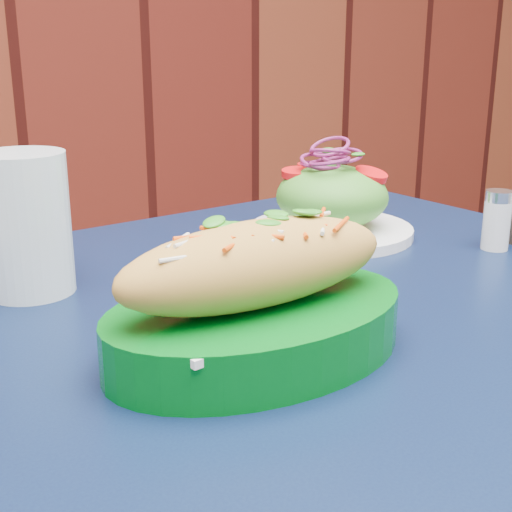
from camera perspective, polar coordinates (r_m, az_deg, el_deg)
cafe_table at (r=0.66m, az=6.90°, el=-11.73°), size 0.86×0.86×0.75m
banh_mi_basket at (r=0.53m, az=0.08°, el=-3.52°), size 0.25×0.16×0.11m
salad_plate at (r=0.85m, az=6.07°, el=4.24°), size 0.19×0.19×0.11m
water_glass at (r=0.68m, az=-17.93°, el=2.46°), size 0.08×0.08×0.13m
salt_shaker at (r=0.84m, az=18.71°, el=2.73°), size 0.03×0.03×0.07m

